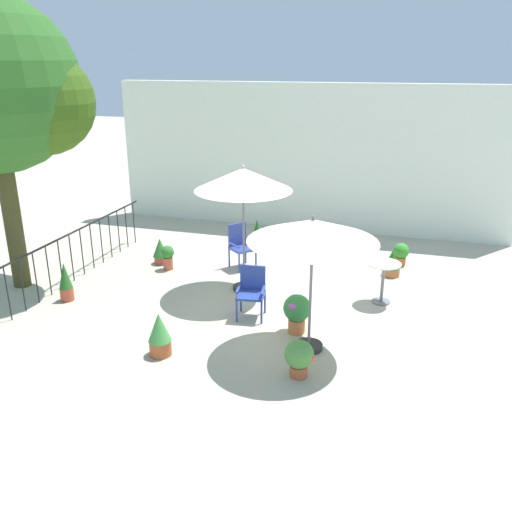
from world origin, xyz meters
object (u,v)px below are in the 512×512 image
at_px(patio_chair_1, 252,289).
at_px(potted_plant_7, 257,233).
at_px(patio_chair_0, 240,243).
at_px(potted_plant_3, 297,311).
at_px(potted_plant_6, 401,253).
at_px(cafe_table_0, 383,276).
at_px(potted_plant_2, 65,282).
at_px(potted_plant_8, 168,256).
at_px(potted_plant_4, 160,334).
at_px(potted_plant_5, 299,356).
at_px(patio_umbrella_0, 243,181).
at_px(potted_plant_0, 160,250).
at_px(potted_plant_1, 392,263).
at_px(patio_umbrella_1, 313,232).

relative_size(patio_chair_1, potted_plant_7, 1.19).
height_order(patio_chair_0, potted_plant_3, patio_chair_0).
distance_m(potted_plant_3, potted_plant_6, 4.03).
bearing_deg(cafe_table_0, potted_plant_2, -164.47).
bearing_deg(cafe_table_0, potted_plant_6, 83.10).
relative_size(potted_plant_3, potted_plant_8, 1.26).
height_order(patio_chair_0, potted_plant_8, patio_chair_0).
xyz_separation_m(patio_chair_1, potted_plant_4, (-0.95, -1.70, -0.15)).
height_order(patio_chair_1, potted_plant_5, patio_chair_1).
relative_size(patio_umbrella_0, potted_plant_3, 3.68).
bearing_deg(potted_plant_2, cafe_table_0, 15.53).
height_order(potted_plant_0, potted_plant_4, potted_plant_4).
bearing_deg(potted_plant_1, patio_chair_1, -130.95).
relative_size(patio_umbrella_0, patio_chair_1, 2.75).
xyz_separation_m(potted_plant_2, potted_plant_8, (1.14, 2.00, -0.06)).
xyz_separation_m(potted_plant_2, potted_plant_3, (4.42, -0.03, 0.02)).
height_order(patio_umbrella_1, potted_plant_1, patio_umbrella_1).
height_order(patio_chair_1, potted_plant_1, patio_chair_1).
bearing_deg(potted_plant_5, patio_chair_1, 125.91).
relative_size(patio_umbrella_1, potted_plant_6, 4.33).
bearing_deg(potted_plant_2, patio_umbrella_0, 25.00).
bearing_deg(patio_umbrella_1, potted_plant_4, -158.90).
bearing_deg(potted_plant_8, potted_plant_6, 19.42).
bearing_deg(patio_chair_1, patio_umbrella_1, -36.12).
distance_m(patio_umbrella_0, patio_chair_0, 2.08).
height_order(patio_chair_0, potted_plant_5, patio_chair_0).
bearing_deg(patio_umbrella_1, potted_plant_0, 144.44).
distance_m(potted_plant_3, potted_plant_4, 2.26).
height_order(patio_umbrella_0, potted_plant_1, patio_umbrella_0).
bearing_deg(potted_plant_0, potted_plant_8, -42.18).
bearing_deg(potted_plant_3, potted_plant_2, 179.64).
height_order(potted_plant_2, potted_plant_8, potted_plant_2).
relative_size(patio_umbrella_1, potted_plant_0, 3.72).
bearing_deg(patio_chair_0, patio_umbrella_0, -68.67).
xyz_separation_m(patio_umbrella_0, potted_plant_8, (-1.91, 0.58, -1.87)).
height_order(cafe_table_0, potted_plant_0, cafe_table_0).
bearing_deg(potted_plant_5, potted_plant_8, 137.42).
bearing_deg(patio_umbrella_1, potted_plant_2, 173.95).
relative_size(potted_plant_2, potted_plant_4, 1.07).
xyz_separation_m(patio_chair_1, potted_plant_7, (-0.90, 3.41, -0.10)).
height_order(patio_umbrella_1, potted_plant_5, patio_umbrella_1).
distance_m(cafe_table_0, patio_chair_0, 3.27).
relative_size(patio_umbrella_0, potted_plant_6, 4.94).
distance_m(patio_chair_0, potted_plant_1, 3.24).
bearing_deg(potted_plant_4, patio_umbrella_0, 80.25).
height_order(patio_chair_1, potted_plant_8, patio_chair_1).
relative_size(potted_plant_1, potted_plant_5, 1.02).
height_order(patio_chair_0, potted_plant_7, patio_chair_0).
height_order(patio_chair_1, potted_plant_0, patio_chair_1).
bearing_deg(potted_plant_0, potted_plant_7, 39.98).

